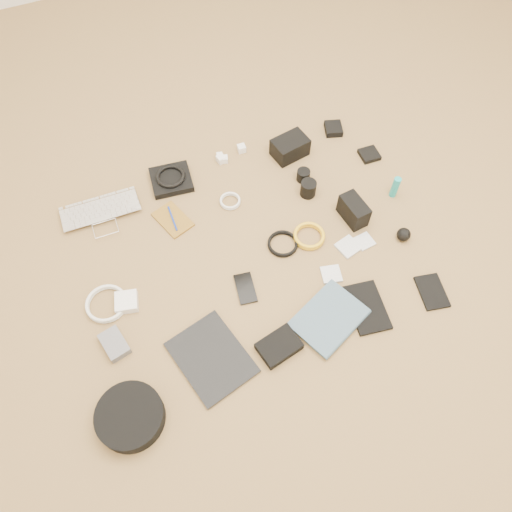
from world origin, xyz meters
name	(u,v)px	position (x,y,z in m)	size (l,w,h in m)	color
laptop	(103,219)	(-0.50, 0.37, 0.01)	(0.32, 0.22, 0.02)	silver
headphone_pouch	(171,180)	(-0.18, 0.46, 0.01)	(0.17, 0.16, 0.03)	black
headphones	(171,176)	(-0.18, 0.46, 0.04)	(0.12, 0.12, 0.02)	black
charger_a	(224,159)	(0.07, 0.48, 0.01)	(0.03, 0.03, 0.03)	white
charger_b	(220,156)	(0.06, 0.50, 0.01)	(0.03, 0.03, 0.02)	white
charger_c	(242,148)	(0.16, 0.50, 0.02)	(0.03, 0.03, 0.03)	white
charger_d	(221,159)	(0.05, 0.48, 0.02)	(0.03, 0.03, 0.03)	white
dslr_camera	(290,147)	(0.35, 0.40, 0.04)	(0.15, 0.10, 0.09)	black
lens_pouch	(333,129)	(0.59, 0.45, 0.01)	(0.07, 0.08, 0.03)	black
notebook_olive	(173,220)	(-0.24, 0.26, 0.00)	(0.10, 0.16, 0.01)	brown
pen_blue	(172,218)	(-0.24, 0.26, 0.01)	(0.01, 0.01, 0.12)	#142FA3
cable_white_a	(230,202)	(0.01, 0.26, 0.01)	(0.09, 0.09, 0.01)	white
lens_a	(308,189)	(0.32, 0.17, 0.04)	(0.07, 0.07, 0.07)	black
lens_b	(303,175)	(0.34, 0.25, 0.03)	(0.06, 0.06, 0.05)	black
card_reader	(369,155)	(0.67, 0.25, 0.01)	(0.08, 0.08, 0.02)	black
power_brick	(127,302)	(-0.51, -0.03, 0.02)	(0.08, 0.08, 0.03)	white
cable_white_b	(107,304)	(-0.58, 0.00, 0.01)	(0.15, 0.15, 0.01)	white
cable_black	(283,244)	(0.12, -0.02, 0.01)	(0.12, 0.12, 0.01)	black
cable_yellow	(309,237)	(0.23, -0.03, 0.01)	(0.13, 0.13, 0.01)	gold
flash	(354,211)	(0.43, -0.01, 0.05)	(0.07, 0.13, 0.10)	black
lens_cleaner	(395,187)	(0.65, 0.02, 0.05)	(0.03, 0.03, 0.10)	teal
battery_charger	(115,344)	(-0.60, -0.17, 0.02)	(0.07, 0.11, 0.03)	slate
tablet	(212,358)	(-0.30, -0.35, 0.01)	(0.22, 0.28, 0.01)	black
phone	(245,288)	(-0.09, -0.14, 0.00)	(0.07, 0.13, 0.01)	black
filter_case_left	(331,274)	(0.23, -0.22, 0.01)	(0.07, 0.07, 0.01)	silver
filter_case_mid	(348,247)	(0.35, -0.13, 0.01)	(0.08, 0.08, 0.01)	silver
filter_case_right	(364,241)	(0.42, -0.14, 0.00)	(0.07, 0.07, 0.01)	silver
air_blower	(404,234)	(0.57, -0.18, 0.03)	(0.05, 0.05, 0.05)	black
headphone_case	(130,417)	(-0.61, -0.43, 0.03)	(0.22, 0.22, 0.06)	black
drive_case	(279,346)	(-0.07, -0.40, 0.02)	(0.14, 0.10, 0.04)	black
paperback	(350,336)	(0.17, -0.46, 0.01)	(0.19, 0.25, 0.02)	#415B6F
notebook_black_a	(367,307)	(0.29, -0.39, 0.01)	(0.12, 0.20, 0.01)	black
notebook_black_b	(432,292)	(0.54, -0.43, 0.01)	(0.09, 0.14, 0.01)	black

